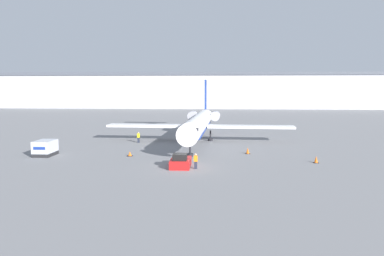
# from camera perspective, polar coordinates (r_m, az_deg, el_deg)

# --- Properties ---
(ground_plane) EXTENTS (600.00, 600.00, 0.00)m
(ground_plane) POSITION_cam_1_polar(r_m,az_deg,el_deg) (41.06, -1.20, -6.18)
(ground_plane) COLOR slate
(terminal_building) EXTENTS (180.00, 16.80, 14.92)m
(terminal_building) POSITION_cam_1_polar(r_m,az_deg,el_deg) (159.98, 2.66, 5.74)
(terminal_building) COLOR #B2B2B7
(terminal_building) RESTS_ON ground
(airplane_main) EXTENTS (30.60, 32.19, 10.42)m
(airplane_main) POSITION_cam_1_polar(r_m,az_deg,el_deg) (61.03, 1.13, 0.89)
(airplane_main) COLOR white
(airplane_main) RESTS_ON ground
(pushback_tug) EXTENTS (2.17, 3.86, 1.64)m
(pushback_tug) POSITION_cam_1_polar(r_m,az_deg,el_deg) (41.66, -1.74, -5.17)
(pushback_tug) COLOR #B21919
(pushback_tug) RESTS_ON ground
(luggage_cart) EXTENTS (2.18, 3.26, 1.99)m
(luggage_cart) POSITION_cam_1_polar(r_m,az_deg,el_deg) (52.06, -21.47, -2.86)
(luggage_cart) COLOR #232326
(luggage_cart) RESTS_ON ground
(worker_near_tug) EXTENTS (0.40, 0.24, 1.70)m
(worker_near_tug) POSITION_cam_1_polar(r_m,az_deg,el_deg) (40.66, 0.56, -5.03)
(worker_near_tug) COLOR #232838
(worker_near_tug) RESTS_ON ground
(worker_by_wing) EXTENTS (0.40, 0.24, 1.73)m
(worker_by_wing) POSITION_cam_1_polar(r_m,az_deg,el_deg) (60.33, -8.16, -1.38)
(worker_by_wing) COLOR #232838
(worker_by_wing) RESTS_ON ground
(traffic_cone_left) EXTENTS (0.68, 0.68, 0.59)m
(traffic_cone_left) POSITION_cam_1_polar(r_m,az_deg,el_deg) (48.92, -9.45, -3.92)
(traffic_cone_left) COLOR black
(traffic_cone_left) RESTS_ON ground
(traffic_cone_right) EXTENTS (0.61, 0.61, 0.81)m
(traffic_cone_right) POSITION_cam_1_polar(r_m,az_deg,el_deg) (50.43, 8.49, -3.47)
(traffic_cone_right) COLOR black
(traffic_cone_right) RESTS_ON ground
(traffic_cone_mid) EXTENTS (0.59, 0.59, 0.81)m
(traffic_cone_mid) POSITION_cam_1_polar(r_m,az_deg,el_deg) (46.28, 18.39, -4.59)
(traffic_cone_mid) COLOR black
(traffic_cone_mid) RESTS_ON ground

